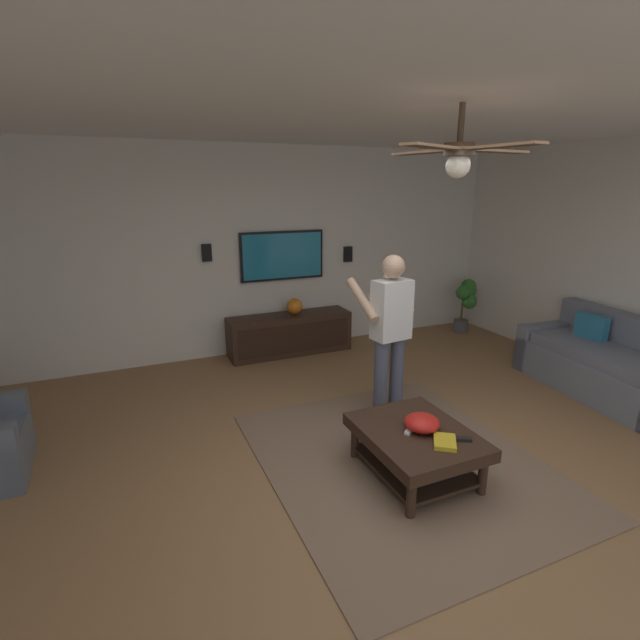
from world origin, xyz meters
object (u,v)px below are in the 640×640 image
Objects in this scene: couch at (608,366)px; remote_white at (410,430)px; media_console at (290,334)px; book at (445,442)px; ceiling_fan at (460,154)px; wall_speaker_right at (207,253)px; potted_plant_short at (466,299)px; tv at (282,256)px; bowl at (422,423)px; coffee_table at (416,442)px; vase_round at (295,306)px; wall_speaker_left at (348,254)px; remote_grey at (423,426)px; person_standing at (390,327)px; remote_black at (461,439)px.

remote_white is at bearing 14.46° from couch.
media_console is 3.38m from book.
wall_speaker_right is at bearing 16.17° from ceiling_fan.
potted_plant_short is 5.65× the size of remote_white.
potted_plant_short is 3.85× the size of wall_speaker_right.
bowl is (-3.37, 0.04, -0.87)m from tv.
coffee_table is at bearing 51.87° from book.
wall_speaker_left is (0.24, -0.93, 0.63)m from vase_round.
wall_speaker_right is at bearing 51.24° from book.
remote_grey is (-3.34, 0.01, -0.92)m from tv.
media_console is at bearing -1.53° from coffee_table.
media_console is at bearing 35.50° from book.
wall_speaker_right is (2.37, 1.29, 0.50)m from person_standing.
vase_round is at bearing -38.76° from couch.
vase_round is (0.21, 2.81, 0.12)m from potted_plant_short.
couch is at bearing -42.13° from remote_grey.
couch is 3.86m from media_console.
coffee_table is 6.67× the size of remote_black.
potted_plant_short is at bearing -174.57° from remote_white.
coffee_table is 4.55× the size of vase_round.
tv reaches higher than book.
vase_round is 1.00× the size of wall_speaker_right.
bowl is 1.27× the size of wall_speaker_left.
tv is at bearing -130.80° from remote_white.
remote_white is at bearing 61.76° from book.
book is 3.40m from vase_round.
couch reaches higher than coffee_table.
person_standing is 1.39m from book.
wall_speaker_left is at bearing -147.37° from remote_white.
vase_round is at bearing -3.02° from coffee_table.
tv is 3.70m from ceiling_fan.
tv is at bearing 38.88° from remote_grey.
media_console is 7.73× the size of wall_speaker_right.
ceiling_fan is (-3.53, -1.02, 1.03)m from wall_speaker_right.
coffee_table is 0.61× the size of person_standing.
remote_grey reaches higher than coffee_table.
remote_black is at bearing 166.44° from wall_speaker_left.
potted_plant_short reaches higher than vase_round.
wall_speaker_left is at bearing 76.40° from potted_plant_short.
remote_white is at bearing 133.84° from potted_plant_short.
remote_black is 3.95m from wall_speaker_right.
remote_white is (-0.99, 0.41, -0.52)m from person_standing.
person_standing is 1.19m from remote_white.
remote_black is (-1.27, 0.13, -0.52)m from person_standing.
remote_black is at bearing -162.33° from wall_speaker_right.
ceiling_fan is (-3.29, 0.08, 1.80)m from vase_round.
potted_plant_short is 3.85× the size of vase_round.
book reaches higher than coffee_table.
bowl is at bearing -0.70° from tv.
ceiling_fan is at bearing 136.84° from potted_plant_short.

